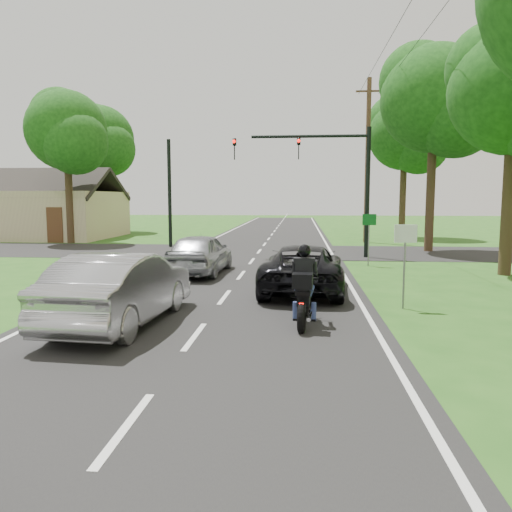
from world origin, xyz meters
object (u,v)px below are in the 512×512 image
Objects in this scene: traffic_signal at (327,168)px; sign_white at (405,246)px; silver_suv at (200,253)px; dark_suv at (303,268)px; utility_pole_far at (367,160)px; motorcycle_rider at (304,293)px; sign_green at (369,227)px; silver_sedan at (121,288)px.

sign_white is (1.36, -11.02, -2.54)m from traffic_signal.
silver_suv is at bearing -130.34° from traffic_signal.
dark_suv is 0.50× the size of utility_pole_far.
motorcycle_rider is 10.22m from sign_green.
utility_pole_far is (4.01, 16.86, 4.38)m from dark_suv.
utility_pole_far is at bearing -116.39° from silver_suv.
sign_green is at bearing 88.57° from sign_white.
sign_green is (2.71, 9.81, 0.89)m from motorcycle_rider.
silver_sedan is (-3.99, -4.28, 0.10)m from dark_suv.
traffic_signal reaches higher than sign_white.
sign_white is at bearing 39.80° from motorcycle_rider.
traffic_signal reaches higher than dark_suv.
dark_suv is at bearing -114.86° from sign_green.
utility_pole_far reaches higher than sign_white.
sign_white reaches higher than silver_suv.
sign_green reaches higher than dark_suv.
dark_suv is 5.86m from silver_sedan.
silver_suv reaches higher than dark_suv.
dark_suv is 3.43m from sign_white.
silver_suv is 8.21m from sign_white.
silver_sedan is 0.48× the size of utility_pole_far.
motorcycle_rider is at bearing 92.66° from dark_suv.
dark_suv is 2.35× the size of sign_white.
silver_sedan is 23.01m from utility_pole_far.
traffic_signal is (4.87, 5.74, 3.38)m from silver_suv.
utility_pole_far is (7.73, 13.74, 4.32)m from silver_suv.
sign_green reaches higher than silver_suv.
sign_green is (6.70, 10.12, 0.79)m from silver_sedan.
motorcycle_rider is 0.43× the size of silver_sedan.
silver_suv is 16.35m from utility_pole_far.
dark_suv is 1.14× the size of silver_suv.
traffic_signal is 11.39m from sign_white.
traffic_signal is at bearing 117.38° from sign_green.
silver_sedan is 6.88m from sign_white.
sign_green is at bearing -154.10° from silver_suv.
traffic_signal is (5.14, 13.14, 3.33)m from silver_sedan.
motorcycle_rider is at bearing -105.46° from sign_green.
sign_white reaches higher than dark_suv.
dark_suv is at bearing 93.94° from motorcycle_rider.
silver_suv is at bearing -157.08° from sign_green.
sign_white is (6.23, -5.28, 0.84)m from silver_suv.
utility_pole_far reaches higher than sign_green.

